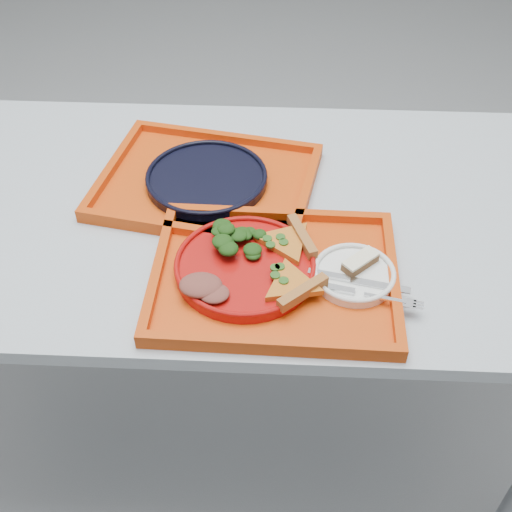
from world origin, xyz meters
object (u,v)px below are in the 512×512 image
Objects in this scene: dinner_plate at (245,267)px; navy_plate at (207,179)px; dessert_bar at (360,262)px; tray_main at (274,278)px; tray_far at (207,185)px.

navy_plate is at bearing 110.45° from dinner_plate.
dessert_bar reaches higher than navy_plate.
tray_main is 1.73× the size of navy_plate.
tray_far is 1.73× the size of dinner_plate.
tray_far is 0.01m from navy_plate.
dessert_bar reaches higher than tray_far.
navy_plate is at bearing -34.47° from tray_far.
dinner_plate is at bearing 140.17° from dessert_bar.
dinner_plate is at bearing 170.85° from tray_main.
dinner_plate reaches higher than navy_plate.
dessert_bar is at bearing -28.85° from tray_far.
dinner_plate is at bearing -59.02° from tray_far.
tray_main is 6.19× the size of dessert_bar.
tray_far is (-0.15, 0.27, 0.00)m from tray_main.
dessert_bar is at bearing -39.37° from navy_plate.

